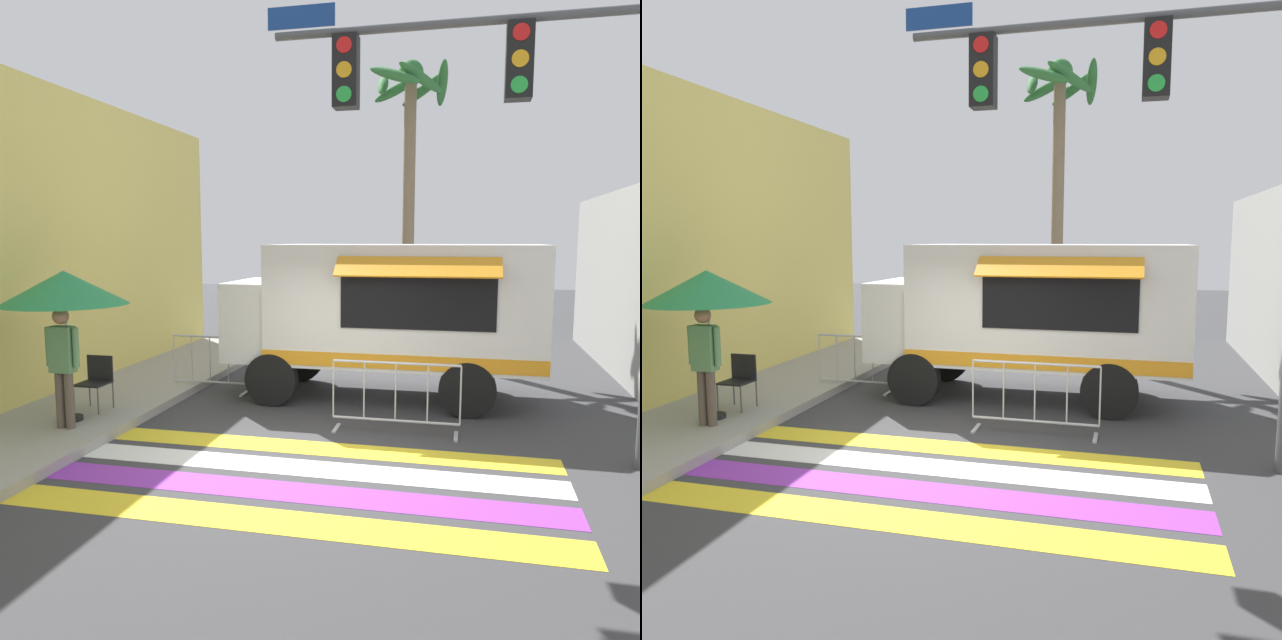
% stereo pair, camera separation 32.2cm
% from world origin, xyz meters
% --- Properties ---
extents(ground_plane, '(60.00, 60.00, 0.00)m').
position_xyz_m(ground_plane, '(0.00, 0.00, 0.00)').
color(ground_plane, '#38383A').
extents(crosswalk_painted, '(6.40, 2.84, 0.01)m').
position_xyz_m(crosswalk_painted, '(0.00, -0.98, 0.00)').
color(crosswalk_painted, yellow).
rests_on(crosswalk_painted, ground_plane).
extents(food_truck, '(5.50, 2.58, 2.77)m').
position_xyz_m(food_truck, '(0.47, 3.16, 1.64)').
color(food_truck, white).
rests_on(food_truck, ground_plane).
extents(traffic_signal_pole, '(4.93, 0.29, 5.90)m').
position_xyz_m(traffic_signal_pole, '(2.52, 0.35, 4.27)').
color(traffic_signal_pole, '#515456').
rests_on(traffic_signal_pole, ground_plane).
extents(patio_umbrella, '(1.85, 1.85, 2.26)m').
position_xyz_m(patio_umbrella, '(-3.84, 0.15, 2.14)').
color(patio_umbrella, black).
rests_on(patio_umbrella, sidewalk_left).
extents(folding_chair, '(0.45, 0.45, 0.86)m').
position_xyz_m(folding_chair, '(-3.81, 0.81, 0.66)').
color(folding_chair, '#4C4C51').
rests_on(folding_chair, sidewalk_left).
extents(vendor_person, '(0.53, 0.23, 1.75)m').
position_xyz_m(vendor_person, '(-3.67, -0.20, 1.15)').
color(vendor_person, brown).
rests_on(vendor_person, sidewalk_left).
extents(barricade_front, '(1.90, 0.44, 1.08)m').
position_xyz_m(barricade_front, '(0.96, 1.08, 0.53)').
color(barricade_front, '#B7BABF').
rests_on(barricade_front, ground_plane).
extents(barricade_side, '(1.49, 0.44, 1.08)m').
position_xyz_m(barricade_side, '(-2.71, 2.82, 0.52)').
color(barricade_side, '#B7BABF').
rests_on(barricade_side, ground_plane).
extents(palm_tree, '(1.96, 2.12, 7.11)m').
position_xyz_m(palm_tree, '(0.49, 7.72, 5.15)').
color(palm_tree, '#7A664C').
rests_on(palm_tree, ground_plane).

